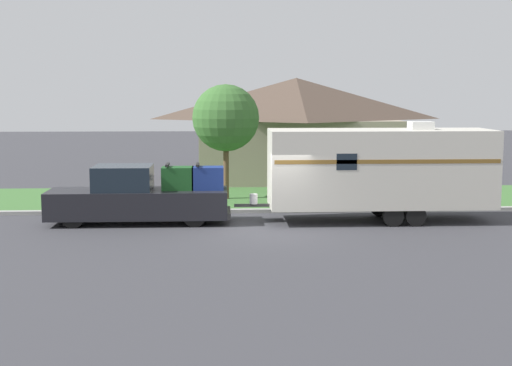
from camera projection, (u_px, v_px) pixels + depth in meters
ground_plane at (275, 232)px, 23.59m from camera, size 120.00×120.00×0.00m
curb_strip at (268, 211)px, 27.30m from camera, size 80.00×0.30×0.14m
lawn_strip at (262, 198)px, 30.92m from camera, size 80.00×7.00×0.03m
house_across_street at (296, 127)px, 37.35m from camera, size 10.81×7.16×5.31m
pickup_truck at (140, 197)px, 24.99m from camera, size 6.37×1.90×2.10m
travel_trailer at (380, 168)px, 25.29m from camera, size 9.15×2.43×3.55m
mailbox at (175, 182)px, 28.10m from camera, size 0.48×0.20×1.37m
tree_in_yard at (226, 118)px, 30.23m from camera, size 2.85×2.85×4.92m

